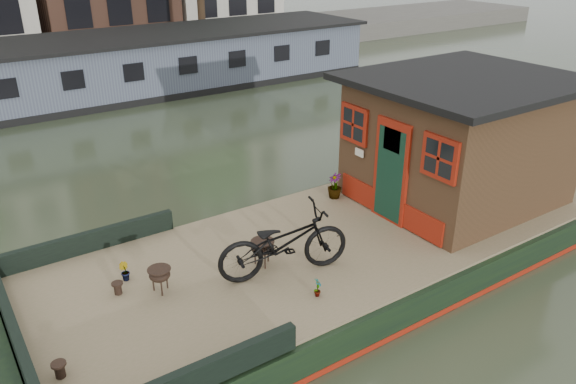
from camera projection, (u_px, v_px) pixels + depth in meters
ground at (368, 256)px, 10.41m from camera, size 120.00×120.00×0.00m
houseboat_hull at (310, 265)px, 9.62m from camera, size 14.01×4.02×0.60m
houseboat_deck at (370, 227)px, 10.15m from camera, size 11.80×3.80×0.05m
bow_bulwark at (84, 314)px, 7.49m from camera, size 3.00×4.00×0.35m
cabin at (460, 139)px, 10.73m from camera, size 4.00×3.50×2.42m
bicycle at (284, 242)px, 8.49m from camera, size 2.18×1.19×1.09m
potted_plant_b at (124, 271)px, 8.48m from camera, size 0.19×0.21×0.29m
potted_plant_d at (335, 186)px, 11.10m from camera, size 0.33×0.33×0.51m
potted_plant_e at (318, 287)px, 8.09m from camera, size 0.18×0.19×0.30m
brazier_front at (160, 280)px, 8.18m from camera, size 0.42×0.42×0.39m
brazier_rear at (263, 253)px, 8.85m from camera, size 0.40×0.40×0.43m
bollard_port at (118, 288)px, 8.17m from camera, size 0.17×0.17×0.19m
bollard_stbd at (60, 370)px, 6.63m from camera, size 0.18×0.18×0.20m
far_houseboat at (115, 68)px, 20.55m from camera, size 20.40×4.40×2.11m
quay at (70, 54)px, 25.66m from camera, size 60.00×6.00×0.90m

